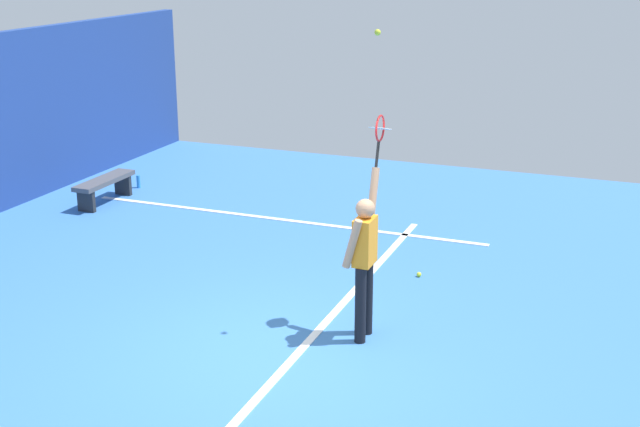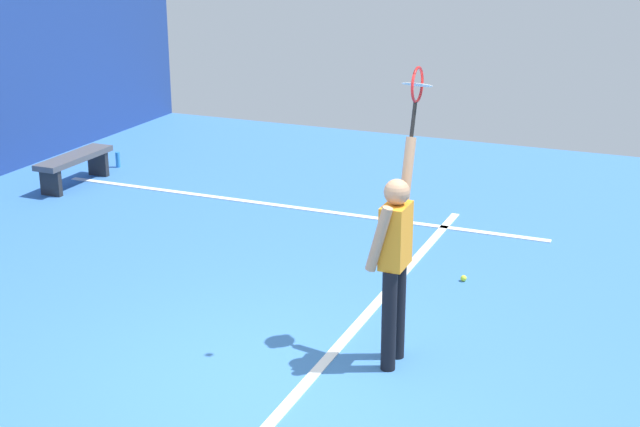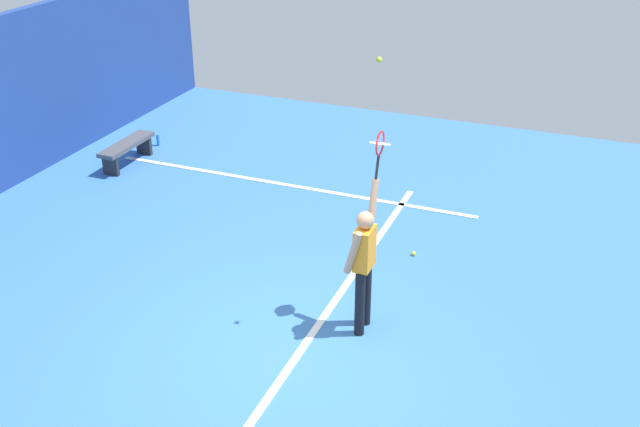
{
  "view_description": "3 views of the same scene",
  "coord_description": "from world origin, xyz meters",
  "px_view_note": "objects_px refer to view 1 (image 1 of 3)",
  "views": [
    {
      "loc": [
        -7.83,
        -3.54,
        4.4
      ],
      "look_at": [
        1.07,
        -0.05,
        1.35
      ],
      "focal_mm": 47.64,
      "sensor_mm": 36.0,
      "label": 1
    },
    {
      "loc": [
        -6.21,
        -2.95,
        3.81
      ],
      "look_at": [
        0.41,
        -0.17,
        1.42
      ],
      "focal_mm": 51.51,
      "sensor_mm": 36.0,
      "label": 2
    },
    {
      "loc": [
        -6.89,
        -3.2,
        5.73
      ],
      "look_at": [
        1.02,
        -0.02,
        1.41
      ],
      "focal_mm": 42.06,
      "sensor_mm": 36.0,
      "label": 3
    }
  ],
  "objects_px": {
    "tennis_racket": "(380,131)",
    "water_bottle": "(138,182)",
    "tennis_player": "(364,256)",
    "court_bench": "(105,184)",
    "tennis_ball": "(378,32)",
    "spare_ball": "(419,274)"
  },
  "relations": [
    {
      "from": "tennis_racket",
      "to": "tennis_ball",
      "type": "xyz_separation_m",
      "value": [
        -0.26,
        -0.03,
        1.13
      ]
    },
    {
      "from": "court_bench",
      "to": "water_bottle",
      "type": "relative_size",
      "value": 5.83
    },
    {
      "from": "tennis_racket",
      "to": "water_bottle",
      "type": "relative_size",
      "value": 2.61
    },
    {
      "from": "tennis_racket",
      "to": "court_bench",
      "type": "xyz_separation_m",
      "value": [
        2.97,
        5.98,
        -2.02
      ]
    },
    {
      "from": "tennis_player",
      "to": "spare_ball",
      "type": "relative_size",
      "value": 29.11
    },
    {
      "from": "spare_ball",
      "to": "water_bottle",
      "type": "bearing_deg",
      "value": 68.34
    },
    {
      "from": "tennis_player",
      "to": "court_bench",
      "type": "bearing_deg",
      "value": 60.06
    },
    {
      "from": "tennis_player",
      "to": "court_bench",
      "type": "relative_size",
      "value": 1.41
    },
    {
      "from": "spare_ball",
      "to": "tennis_player",
      "type": "bearing_deg",
      "value": 176.78
    },
    {
      "from": "tennis_racket",
      "to": "water_bottle",
      "type": "xyz_separation_m",
      "value": [
        4.02,
        5.98,
        -2.24
      ]
    },
    {
      "from": "tennis_racket",
      "to": "tennis_player",
      "type": "bearing_deg",
      "value": 179.48
    },
    {
      "from": "tennis_player",
      "to": "court_bench",
      "type": "distance_m",
      "value": 6.93
    },
    {
      "from": "court_bench",
      "to": "tennis_player",
      "type": "bearing_deg",
      "value": -119.94
    },
    {
      "from": "water_bottle",
      "to": "spare_ball",
      "type": "relative_size",
      "value": 3.53
    },
    {
      "from": "tennis_racket",
      "to": "court_bench",
      "type": "distance_m",
      "value": 6.98
    },
    {
      "from": "tennis_racket",
      "to": "water_bottle",
      "type": "height_order",
      "value": "tennis_racket"
    },
    {
      "from": "spare_ball",
      "to": "court_bench",
      "type": "bearing_deg",
      "value": 77.33
    },
    {
      "from": "tennis_player",
      "to": "tennis_ball",
      "type": "xyz_separation_m",
      "value": [
        0.21,
        -0.04,
        2.48
      ]
    },
    {
      "from": "tennis_player",
      "to": "tennis_ball",
      "type": "bearing_deg",
      "value": -10.27
    },
    {
      "from": "tennis_player",
      "to": "water_bottle",
      "type": "distance_m",
      "value": 7.53
    },
    {
      "from": "tennis_player",
      "to": "spare_ball",
      "type": "height_order",
      "value": "tennis_player"
    },
    {
      "from": "tennis_ball",
      "to": "court_bench",
      "type": "height_order",
      "value": "tennis_ball"
    }
  ]
}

